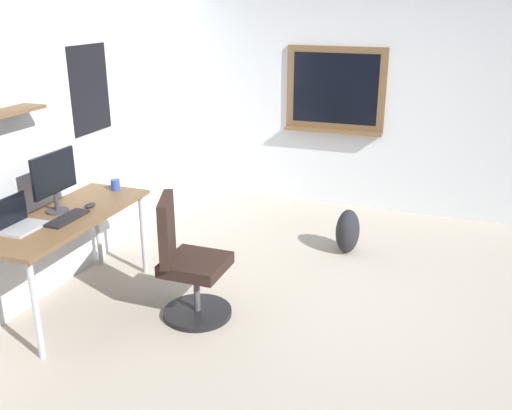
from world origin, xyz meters
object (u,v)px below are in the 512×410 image
(office_chair, at_px, (187,267))
(computer_mouse, at_px, (90,205))
(keyboard, at_px, (67,218))
(coffee_mug, at_px, (115,185))
(desk, at_px, (67,225))
(monitor_primary, at_px, (54,178))
(backpack, at_px, (348,231))
(laptop, at_px, (18,221))

(office_chair, xyz_separation_m, computer_mouse, (0.05, 0.84, 0.37))
(keyboard, relative_size, coffee_mug, 4.02)
(computer_mouse, height_order, coffee_mug, coffee_mug)
(desk, height_order, coffee_mug, coffee_mug)
(office_chair, height_order, computer_mouse, office_chair)
(monitor_primary, relative_size, coffee_mug, 5.04)
(office_chair, bearing_deg, monitor_primary, 97.02)
(keyboard, bearing_deg, computer_mouse, 0.00)
(desk, distance_m, backpack, 2.54)
(monitor_primary, distance_m, computer_mouse, 0.35)
(laptop, xyz_separation_m, keyboard, (0.26, -0.21, -0.04))
(computer_mouse, distance_m, coffee_mug, 0.43)
(backpack, bearing_deg, keyboard, 135.75)
(backpack, bearing_deg, office_chair, 149.94)
(computer_mouse, relative_size, backpack, 0.25)
(monitor_primary, bearing_deg, desk, -111.47)
(desk, bearing_deg, backpack, -46.63)
(coffee_mug, bearing_deg, monitor_primary, 169.00)
(keyboard, bearing_deg, backpack, -44.25)
(laptop, distance_m, backpack, 2.89)
(office_chair, xyz_separation_m, laptop, (-0.49, 1.06, 0.40))
(desk, distance_m, keyboard, 0.14)
(keyboard, bearing_deg, coffee_mug, 4.04)
(office_chair, relative_size, coffee_mug, 10.33)
(computer_mouse, bearing_deg, keyboard, 180.00)
(keyboard, distance_m, coffee_mug, 0.71)
(backpack, bearing_deg, computer_mouse, 130.87)
(office_chair, height_order, coffee_mug, office_chair)
(monitor_primary, height_order, backpack, monitor_primary)
(office_chair, relative_size, monitor_primary, 2.05)
(monitor_primary, bearing_deg, backpack, -48.68)
(monitor_primary, distance_m, backpack, 2.66)
(office_chair, distance_m, keyboard, 0.94)
(backpack, bearing_deg, coffee_mug, 121.06)
(coffee_mug, height_order, backpack, coffee_mug)
(laptop, bearing_deg, computer_mouse, -21.76)
(office_chair, distance_m, computer_mouse, 0.92)
(desk, relative_size, coffee_mug, 15.96)
(laptop, relative_size, monitor_primary, 0.67)
(office_chair, relative_size, backpack, 2.24)
(office_chair, height_order, keyboard, office_chair)
(desk, relative_size, office_chair, 1.55)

